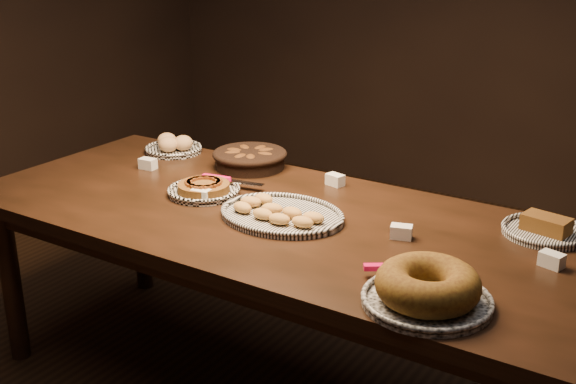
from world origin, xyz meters
The scene contains 8 objects.
buffet_table centered at (0.00, 0.00, 0.68)m, with size 2.40×1.00×0.75m.
apple_tart_plate centered at (-0.37, 0.02, 0.77)m, with size 0.32×0.30×0.05m.
madeleine_platter centered at (0.01, -0.03, 0.77)m, with size 0.45×0.37×0.05m.
bundt_cake_plate centered at (0.69, -0.34, 0.80)m, with size 0.41×0.40×0.11m.
croissant_basket centered at (-0.41, 0.38, 0.80)m, with size 0.35×0.35×0.08m.
bread_roll_plate centered at (-0.84, 0.38, 0.78)m, with size 0.26×0.26×0.08m.
loaf_plate centered at (0.84, 0.32, 0.77)m, with size 0.29×0.29×0.07m.
tent_cards centered at (0.05, 0.12, 0.77)m, with size 1.76×0.48×0.04m.
Camera 1 is at (1.30, -2.00, 1.71)m, focal length 45.00 mm.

